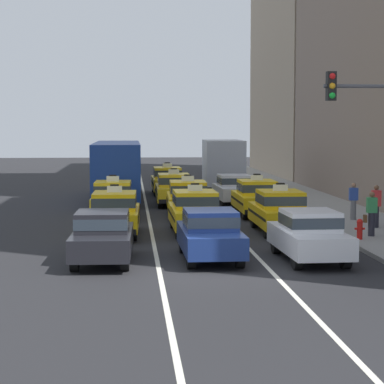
# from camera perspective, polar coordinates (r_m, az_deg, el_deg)

# --- Properties ---
(ground_plane) EXTENTS (160.00, 160.00, 0.00)m
(ground_plane) POSITION_cam_1_polar(r_m,az_deg,el_deg) (22.17, 1.75, -5.92)
(ground_plane) COLOR #232326
(lane_stripe_left_center) EXTENTS (0.14, 80.00, 0.01)m
(lane_stripe_left_center) POSITION_cam_1_polar(r_m,az_deg,el_deg) (41.86, -3.43, -0.80)
(lane_stripe_left_center) COLOR silver
(lane_stripe_left_center) RESTS_ON ground
(lane_stripe_center_right) EXTENTS (0.14, 80.00, 0.01)m
(lane_stripe_center_right) POSITION_cam_1_polar(r_m,az_deg,el_deg) (42.04, 0.94, -0.77)
(lane_stripe_center_right) COLOR silver
(lane_stripe_center_right) RESTS_ON ground
(sidewalk_curb) EXTENTS (4.00, 90.00, 0.15)m
(sidewalk_curb) POSITION_cam_1_polar(r_m,az_deg,el_deg) (38.10, 10.08, -1.33)
(sidewalk_curb) COLOR gray
(sidewalk_curb) RESTS_ON ground
(sedan_left_nearest) EXTENTS (1.88, 4.35, 1.58)m
(sedan_left_nearest) POSITION_cam_1_polar(r_m,az_deg,el_deg) (23.70, -6.60, -3.17)
(sedan_left_nearest) COLOR black
(sedan_left_nearest) RESTS_ON ground
(taxi_left_second) EXTENTS (1.93, 4.60, 1.96)m
(taxi_left_second) POSITION_cam_1_polar(r_m,az_deg,el_deg) (29.50, -5.71, -1.51)
(taxi_left_second) COLOR black
(taxi_left_second) RESTS_ON ground
(taxi_left_third) EXTENTS (1.92, 4.60, 1.96)m
(taxi_left_third) POSITION_cam_1_polar(r_m,az_deg,el_deg) (35.23, -5.84, -0.47)
(taxi_left_third) COLOR black
(taxi_left_third) RESTS_ON ground
(bus_left_fourth) EXTENTS (2.57, 11.21, 3.22)m
(bus_left_fourth) POSITION_cam_1_polar(r_m,az_deg,el_deg) (43.82, -5.53, 1.82)
(bus_left_fourth) COLOR black
(bus_left_fourth) RESTS_ON ground
(sedan_center_nearest) EXTENTS (1.82, 4.32, 1.58)m
(sedan_center_nearest) POSITION_cam_1_polar(r_m,az_deg,el_deg) (23.99, 1.34, -3.04)
(sedan_center_nearest) COLOR black
(sedan_center_nearest) RESTS_ON ground
(taxi_center_second) EXTENTS (1.87, 4.58, 1.96)m
(taxi_center_second) POSITION_cam_1_polar(r_m,az_deg,el_deg) (29.96, 0.20, -1.39)
(taxi_center_second) COLOR black
(taxi_center_second) RESTS_ON ground
(taxi_center_third) EXTENTS (1.91, 4.60, 1.96)m
(taxi_center_third) POSITION_cam_1_polar(r_m,az_deg,el_deg) (35.20, -0.33, -0.45)
(taxi_center_third) COLOR black
(taxi_center_third) RESTS_ON ground
(taxi_center_fourth) EXTENTS (1.85, 4.57, 1.96)m
(taxi_center_fourth) POSITION_cam_1_polar(r_m,az_deg,el_deg) (40.49, -1.36, 0.25)
(taxi_center_fourth) COLOR black
(taxi_center_fourth) RESTS_ON ground
(taxi_center_fifth) EXTENTS (1.86, 4.58, 1.96)m
(taxi_center_fifth) POSITION_cam_1_polar(r_m,az_deg,el_deg) (46.95, -1.84, 0.89)
(taxi_center_fifth) COLOR black
(taxi_center_fifth) RESTS_ON ground
(sedan_right_nearest) EXTENTS (1.88, 4.35, 1.58)m
(sedan_right_nearest) POSITION_cam_1_polar(r_m,az_deg,el_deg) (24.11, 8.64, -3.06)
(sedan_right_nearest) COLOR black
(sedan_right_nearest) RESTS_ON ground
(taxi_right_second) EXTENTS (1.82, 4.56, 1.96)m
(taxi_right_second) POSITION_cam_1_polar(r_m,az_deg,el_deg) (30.26, 6.47, -1.36)
(taxi_right_second) COLOR black
(taxi_right_second) RESTS_ON ground
(taxi_right_third) EXTENTS (1.84, 4.57, 1.96)m
(taxi_right_third) POSITION_cam_1_polar(r_m,az_deg,el_deg) (35.90, 4.77, -0.36)
(taxi_right_third) COLOR black
(taxi_right_third) RESTS_ON ground
(sedan_right_fourth) EXTENTS (1.89, 4.35, 1.58)m
(sedan_right_fourth) POSITION_cam_1_polar(r_m,az_deg,el_deg) (41.10, 3.09, 0.27)
(sedan_right_fourth) COLOR black
(sedan_right_fourth) RESTS_ON ground
(box_truck_right_fifth) EXTENTS (2.49, 7.03, 3.27)m
(box_truck_right_fifth) POSITION_cam_1_polar(r_m,az_deg,el_deg) (48.52, 2.23, 2.09)
(box_truck_right_fifth) COLOR black
(box_truck_right_fifth) RESTS_ON ground
(pedestrian_near_crosswalk) EXTENTS (0.47, 0.24, 1.62)m
(pedestrian_near_crosswalk) POSITION_cam_1_polar(r_m,az_deg,el_deg) (28.92, 13.07, -1.58)
(pedestrian_near_crosswalk) COLOR #23232D
(pedestrian_near_crosswalk) RESTS_ON sidewalk_curb
(pedestrian_mid_block) EXTENTS (0.36, 0.24, 1.69)m
(pedestrian_mid_block) POSITION_cam_1_polar(r_m,az_deg,el_deg) (31.37, 13.40, -1.01)
(pedestrian_mid_block) COLOR #23232D
(pedestrian_mid_block) RESTS_ON sidewalk_curb
(pedestrian_by_storefront) EXTENTS (0.36, 0.24, 1.58)m
(pedestrian_by_storefront) POSITION_cam_1_polar(r_m,az_deg,el_deg) (33.80, 11.80, -0.66)
(pedestrian_by_storefront) COLOR slate
(pedestrian_by_storefront) RESTS_ON sidewalk_curb
(fire_hydrant) EXTENTS (0.36, 0.22, 0.73)m
(fire_hydrant) POSITION_cam_1_polar(r_m,az_deg,el_deg) (28.04, 12.25, -2.62)
(fire_hydrant) COLOR red
(fire_hydrant) RESTS_ON sidewalk_curb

